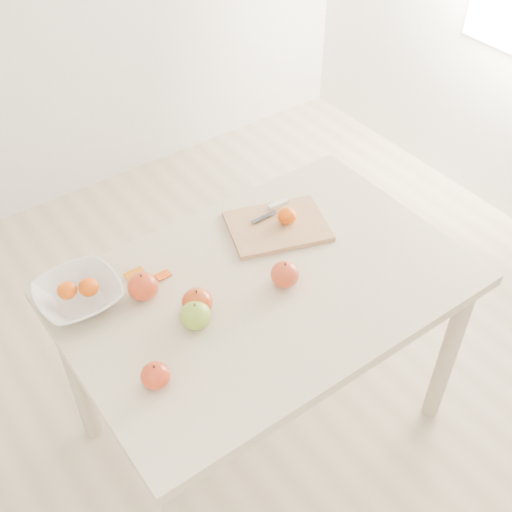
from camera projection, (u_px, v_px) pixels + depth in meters
ground at (264, 421)px, 2.43m from camera, size 3.50×3.50×0.00m
table at (265, 305)px, 1.98m from camera, size 1.20×0.80×0.75m
cutting_board at (277, 226)px, 2.09m from camera, size 0.37×0.32×0.02m
board_tangerine at (287, 216)px, 2.07m from camera, size 0.06×0.06×0.05m
fruit_bowl at (79, 295)px, 1.84m from camera, size 0.24×0.24×0.06m
bowl_tangerine_near at (67, 290)px, 1.81m from camera, size 0.06×0.06×0.05m
bowl_tangerine_far at (89, 287)px, 1.82m from camera, size 0.06×0.06×0.05m
orange_peel_a at (136, 276)px, 1.93m from camera, size 0.06×0.05×0.01m
orange_peel_b at (163, 276)px, 1.93m from camera, size 0.05×0.04×0.01m
paring_knife at (276, 206)px, 2.14m from camera, size 0.17×0.05×0.01m
apple_green at (196, 315)px, 1.77m from camera, size 0.09×0.09×0.08m
apple_red_a at (143, 286)px, 1.85m from camera, size 0.09×0.09×0.08m
apple_red_e at (285, 274)px, 1.89m from camera, size 0.09×0.09×0.08m
apple_red_b at (197, 302)px, 1.80m from camera, size 0.09×0.09×0.08m
apple_red_d at (156, 376)px, 1.63m from camera, size 0.08×0.08×0.07m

